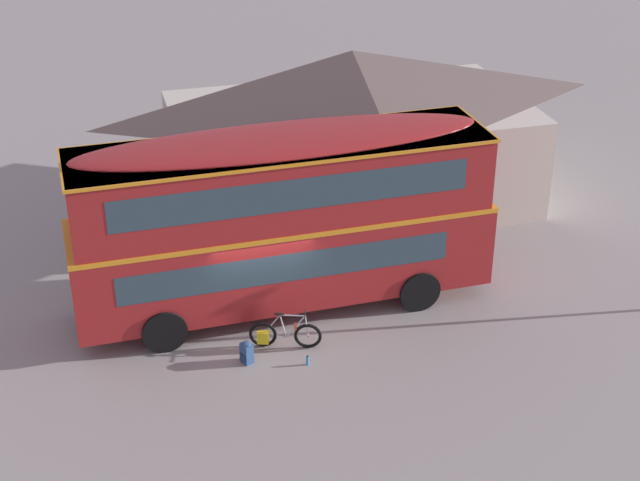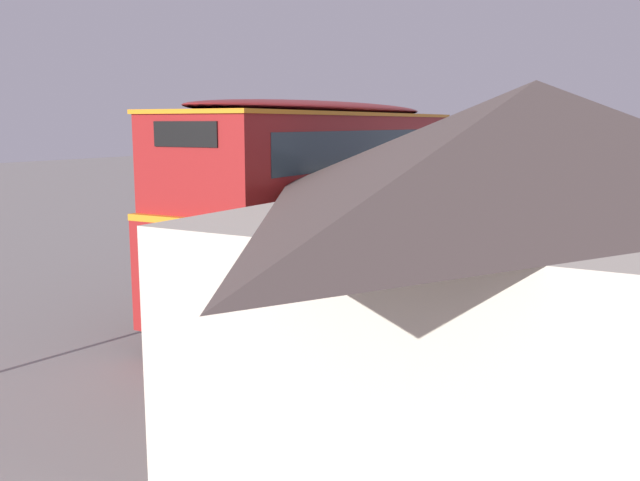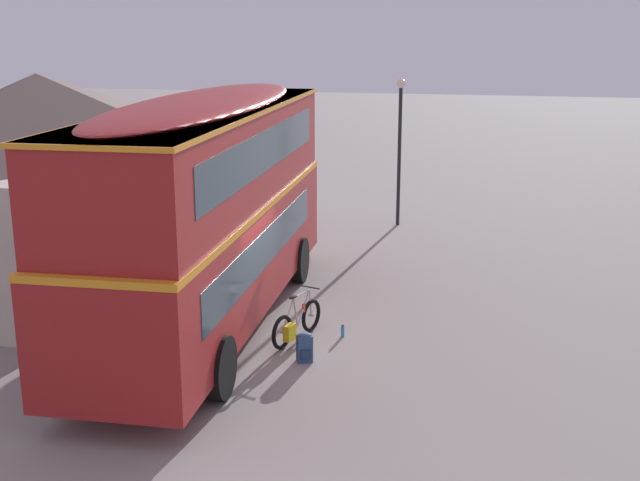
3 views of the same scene
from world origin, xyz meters
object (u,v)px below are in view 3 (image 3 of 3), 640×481
double_decker_bus (208,202)px  street_lamp (400,136)px  water_bottle_blue_sports (343,331)px  backpack_on_ground (305,347)px  touring_bicycle (296,323)px

double_decker_bus → street_lamp: double_decker_bus is taller
water_bottle_blue_sports → double_decker_bus: bearing=88.9°
double_decker_bus → water_bottle_blue_sports: (-0.05, -2.79, -2.53)m
double_decker_bus → backpack_on_ground: bearing=-121.5°
backpack_on_ground → water_bottle_blue_sports: bearing=-18.6°
double_decker_bus → water_bottle_blue_sports: double_decker_bus is taller
double_decker_bus → water_bottle_blue_sports: bearing=-91.1°
backpack_on_ground → street_lamp: 11.38m
backpack_on_ground → water_bottle_blue_sports: 1.46m
touring_bicycle → street_lamp: bearing=-4.2°
touring_bicycle → backpack_on_ground: touring_bicycle is taller
backpack_on_ground → street_lamp: size_ratio=0.12×
double_decker_bus → touring_bicycle: size_ratio=6.24×
backpack_on_ground → water_bottle_blue_sports: backpack_on_ground is taller
water_bottle_blue_sports → street_lamp: 10.09m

